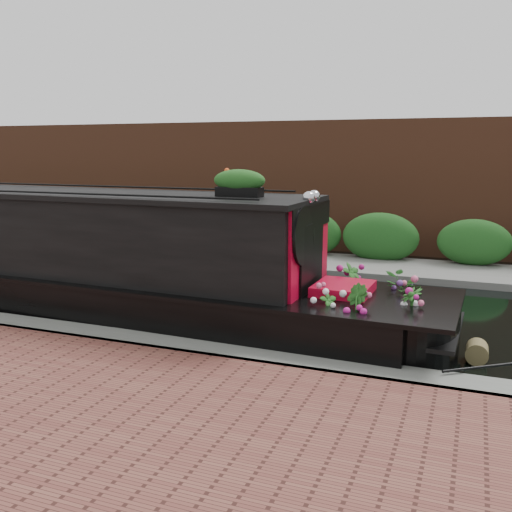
% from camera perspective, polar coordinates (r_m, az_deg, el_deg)
% --- Properties ---
extents(ground, '(80.00, 80.00, 0.00)m').
position_cam_1_polar(ground, '(11.85, -1.81, -4.66)').
color(ground, black).
rests_on(ground, ground).
extents(near_bank_coping, '(40.00, 0.60, 0.50)m').
position_cam_1_polar(near_bank_coping, '(9.05, -10.11, -9.74)').
color(near_bank_coping, slate).
rests_on(near_bank_coping, ground).
extents(far_bank_path, '(40.00, 2.40, 0.34)m').
position_cam_1_polar(far_bank_path, '(15.70, 4.18, -0.88)').
color(far_bank_path, slate).
rests_on(far_bank_path, ground).
extents(far_hedge, '(40.00, 1.10, 2.80)m').
position_cam_1_polar(far_hedge, '(16.54, 5.09, -0.30)').
color(far_hedge, '#1E521C').
rests_on(far_hedge, ground).
extents(far_brick_wall, '(40.00, 1.00, 8.00)m').
position_cam_1_polar(far_brick_wall, '(18.54, 6.90, 0.85)').
color(far_brick_wall, brown).
rests_on(far_brick_wall, ground).
extents(narrowboat, '(13.03, 2.69, 3.04)m').
position_cam_1_polar(narrowboat, '(11.31, -16.87, -1.16)').
color(narrowboat, black).
rests_on(narrowboat, ground).
extents(rope_fender, '(0.33, 0.37, 0.33)m').
position_cam_1_polar(rope_fender, '(9.18, 21.22, -8.92)').
color(rope_fender, brown).
rests_on(rope_fender, ground).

